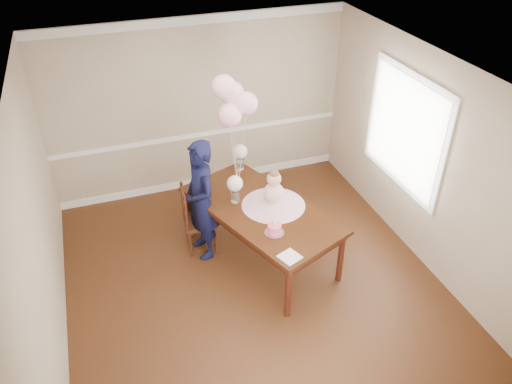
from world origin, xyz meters
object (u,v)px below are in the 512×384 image
object	(u,v)px
dining_table_top	(261,210)
dining_chair_seat	(200,221)
birthday_cake	(274,229)
woman	(201,201)

from	to	relation	value
dining_table_top	dining_chair_seat	world-z (taller)	dining_table_top
dining_table_top	birthday_cake	size ratio (longest dim) A/B	13.33
dining_chair_seat	woman	distance (m)	0.42
dining_table_top	dining_chair_seat	distance (m)	0.90
birthday_cake	dining_chair_seat	xyz separation A→B (m)	(-0.67, 0.99, -0.43)
dining_table_top	birthday_cake	distance (m)	0.53
birthday_cake	dining_table_top	bearing A→B (deg)	87.47
birthday_cake	dining_chair_seat	world-z (taller)	birthday_cake
dining_table_top	birthday_cake	bearing A→B (deg)	-113.96
dining_chair_seat	woman	bearing A→B (deg)	-82.16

